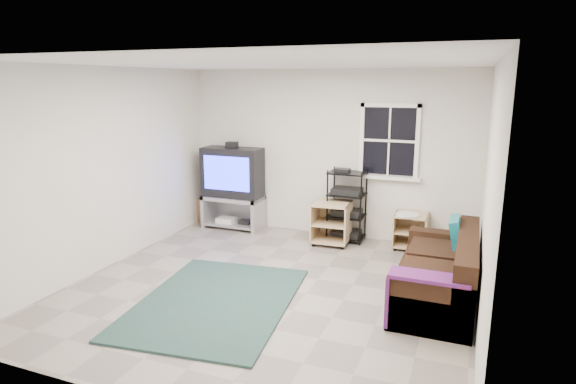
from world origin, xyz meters
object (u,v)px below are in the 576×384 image
at_px(av_rack, 347,210).
at_px(side_table_right, 410,228).
at_px(side_table_left, 332,221).
at_px(sofa, 440,275).
at_px(tv_unit, 233,181).

bearing_deg(av_rack, side_table_right, -0.57).
xyz_separation_m(side_table_left, sofa, (1.69, -1.49, -0.04)).
distance_m(side_table_left, sofa, 2.25).
bearing_deg(side_table_left, tv_unit, 175.00).
relative_size(av_rack, side_table_right, 2.04).
bearing_deg(side_table_right, tv_unit, -179.27).
bearing_deg(av_rack, side_table_left, -130.10).
height_order(tv_unit, av_rack, tv_unit).
height_order(side_table_left, side_table_right, side_table_left).
distance_m(tv_unit, av_rack, 1.96).
bearing_deg(av_rack, sofa, -48.06).
relative_size(tv_unit, side_table_left, 2.27).
bearing_deg(sofa, tv_unit, 154.52).
distance_m(side_table_right, sofa, 1.77).
xyz_separation_m(tv_unit, side_table_right, (2.90, 0.04, -0.49)).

